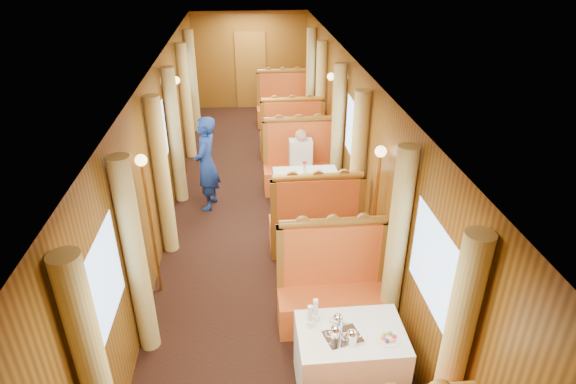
{
  "coord_description": "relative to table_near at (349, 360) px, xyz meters",
  "views": [
    {
      "loc": [
        -0.18,
        -6.91,
        4.13
      ],
      "look_at": [
        0.35,
        -1.12,
        1.05
      ],
      "focal_mm": 30.0,
      "sensor_mm": 36.0,
      "label": 1
    }
  ],
  "objects": [
    {
      "name": "floor",
      "position": [
        -0.75,
        3.5,
        -0.38
      ],
      "size": [
        3.0,
        12.0,
        0.01
      ],
      "primitive_type": null,
      "color": "black",
      "rests_on": "ground"
    },
    {
      "name": "ceiling",
      "position": [
        -0.75,
        3.5,
        2.12
      ],
      "size": [
        3.0,
        12.0,
        0.01
      ],
      "primitive_type": null,
      "rotation": [
        3.14,
        0.0,
        0.0
      ],
      "color": "silver",
      "rests_on": "wall_left"
    },
    {
      "name": "wall_far",
      "position": [
        -0.75,
        9.5,
        0.88
      ],
      "size": [
        3.0,
        0.01,
        2.5
      ],
      "primitive_type": null,
      "rotation": [
        1.57,
        0.0,
        0.0
      ],
      "color": "brown",
      "rests_on": "floor"
    },
    {
      "name": "wall_left",
      "position": [
        -2.25,
        3.5,
        0.88
      ],
      "size": [
        0.01,
        12.0,
        2.5
      ],
      "primitive_type": null,
      "rotation": [
        1.57,
        0.0,
        1.57
      ],
      "color": "brown",
      "rests_on": "floor"
    },
    {
      "name": "wall_right",
      "position": [
        0.75,
        3.5,
        0.88
      ],
      "size": [
        0.01,
        12.0,
        2.5
      ],
      "primitive_type": null,
      "rotation": [
        1.57,
        0.0,
        -1.57
      ],
      "color": "brown",
      "rests_on": "floor"
    },
    {
      "name": "doorway_far",
      "position": [
        -0.75,
        9.47,
        0.62
      ],
      "size": [
        0.8,
        0.04,
        2.0
      ],
      "primitive_type": "cube",
      "color": "#916021",
      "rests_on": "floor"
    },
    {
      "name": "table_near",
      "position": [
        0.0,
        0.0,
        0.0
      ],
      "size": [
        1.05,
        0.72,
        0.75
      ],
      "primitive_type": "cube",
      "color": "white",
      "rests_on": "floor"
    },
    {
      "name": "banquette_near_aft",
      "position": [
        0.0,
        1.01,
        0.05
      ],
      "size": [
        1.3,
        0.55,
        1.34
      ],
      "color": "red",
      "rests_on": "floor"
    },
    {
      "name": "table_mid",
      "position": [
        0.0,
        3.5,
        0.0
      ],
      "size": [
        1.05,
        0.72,
        0.75
      ],
      "primitive_type": "cube",
      "color": "white",
      "rests_on": "floor"
    },
    {
      "name": "banquette_mid_fwd",
      "position": [
        0.0,
        2.49,
        0.05
      ],
      "size": [
        1.3,
        0.55,
        1.34
      ],
      "color": "red",
      "rests_on": "floor"
    },
    {
      "name": "banquette_mid_aft",
      "position": [
        0.0,
        4.51,
        0.05
      ],
      "size": [
        1.3,
        0.55,
        1.34
      ],
      "color": "red",
      "rests_on": "floor"
    },
    {
      "name": "table_far",
      "position": [
        0.0,
        7.0,
        0.0
      ],
      "size": [
        1.05,
        0.72,
        0.75
      ],
      "primitive_type": "cube",
      "color": "white",
      "rests_on": "floor"
    },
    {
      "name": "banquette_far_fwd",
      "position": [
        0.0,
        5.99,
        0.05
      ],
      "size": [
        1.3,
        0.55,
        1.34
      ],
      "color": "red",
      "rests_on": "floor"
    },
    {
      "name": "banquette_far_aft",
      "position": [
        0.0,
        8.01,
        0.05
      ],
      "size": [
        1.3,
        0.55,
        1.34
      ],
      "color": "red",
      "rests_on": "floor"
    },
    {
      "name": "tea_tray",
      "position": [
        -0.1,
        -0.06,
        0.38
      ],
      "size": [
        0.39,
        0.34,
        0.01
      ],
      "primitive_type": "cube",
      "rotation": [
        0.0,
        0.0,
        0.25
      ],
      "color": "silver",
      "rests_on": "table_near"
    },
    {
      "name": "teapot_left",
      "position": [
        -0.18,
        -0.1,
        0.45
      ],
      "size": [
        0.2,
        0.16,
        0.15
      ],
      "primitive_type": null,
      "rotation": [
        0.0,
        0.0,
        -0.15
      ],
      "color": "silver",
      "rests_on": "tea_tray"
    },
    {
      "name": "teapot_right",
      "position": [
        -0.03,
        -0.15,
        0.44
      ],
      "size": [
        0.17,
        0.13,
        0.13
      ],
      "primitive_type": null,
      "rotation": [
        0.0,
        0.0,
        -0.02
      ],
      "color": "silver",
      "rests_on": "tea_tray"
    },
    {
      "name": "teapot_back",
      "position": [
        -0.13,
        0.06,
        0.44
      ],
      "size": [
        0.2,
        0.18,
        0.14
      ],
      "primitive_type": null,
      "rotation": [
        0.0,
        0.0,
        -0.41
      ],
      "color": "silver",
      "rests_on": "tea_tray"
    },
    {
      "name": "fruit_plate",
      "position": [
        0.33,
        -0.13,
        0.39
      ],
      "size": [
        0.22,
        0.22,
        0.05
      ],
      "rotation": [
        0.0,
        0.0,
        0.41
      ],
      "color": "white",
      "rests_on": "table_near"
    },
    {
      "name": "cup_inboard",
      "position": [
        -0.4,
        0.1,
        0.48
      ],
      "size": [
        0.08,
        0.08,
        0.26
      ],
      "rotation": [
        0.0,
        0.0,
        -0.31
      ],
      "color": "white",
      "rests_on": "table_near"
    },
    {
      "name": "cup_outboard",
      "position": [
        -0.33,
        0.19,
        0.48
      ],
      "size": [
        0.08,
        0.08,
        0.26
      ],
      "rotation": [
        0.0,
        0.0,
        -0.23
      ],
      "color": "white",
      "rests_on": "table_near"
    },
    {
      "name": "rose_vase_mid",
      "position": [
        -0.03,
        3.49,
        0.55
      ],
      "size": [
        0.06,
        0.06,
        0.36
      ],
      "rotation": [
        0.0,
        0.0,
        0.41
      ],
      "color": "silver",
      "rests_on": "table_mid"
    },
    {
      "name": "rose_vase_far",
      "position": [
        -0.02,
        6.98,
        0.55
      ],
      "size": [
        0.06,
        0.06,
        0.36
      ],
      "rotation": [
        0.0,
        0.0,
        -0.36
      ],
      "color": "silver",
      "rests_on": "table_far"
    },
    {
      "name": "window_left_near",
      "position": [
        -2.24,
        0.0,
        1.07
      ],
      "size": [
        0.01,
        1.2,
        0.9
      ],
      "primitive_type": null,
      "rotation": [
        1.57,
        0.0,
        1.57
      ],
      "color": "#8BADD9",
      "rests_on": "wall_left"
    },
    {
      "name": "curtain_left_near_a",
      "position": [
        -2.13,
        -0.78,
        0.8
      ],
      "size": [
        0.22,
        0.22,
        2.35
      ],
      "primitive_type": "cylinder",
      "color": "tan",
      "rests_on": "floor"
    },
    {
      "name": "curtain_left_near_b",
      "position": [
        -2.13,
        0.78,
        0.8
      ],
      "size": [
        0.22,
        0.22,
        2.35
      ],
      "primitive_type": "cylinder",
      "color": "tan",
      "rests_on": "floor"
    },
    {
      "name": "window_right_near",
      "position": [
        0.74,
        0.0,
        1.07
      ],
      "size": [
        0.01,
        1.2,
        0.9
      ],
      "primitive_type": null,
      "rotation": [
        1.57,
        0.0,
        -1.57
      ],
      "color": "#8BADD9",
      "rests_on": "wall_right"
    },
    {
      "name": "curtain_right_near_a",
      "position": [
        0.63,
        -0.78,
        0.8
      ],
      "size": [
        0.22,
        0.22,
        2.35
      ],
      "primitive_type": "cylinder",
      "color": "tan",
      "rests_on": "floor"
    },
    {
      "name": "curtain_right_near_b",
      "position": [
        0.63,
        0.78,
        0.8
      ],
      "size": [
        0.22,
        0.22,
        2.35
      ],
      "primitive_type": "cylinder",
      "color": "tan",
      "rests_on": "floor"
    },
    {
      "name": "window_left_mid",
      "position": [
        -2.24,
        3.5,
        1.07
      ],
      "size": [
        0.01,
        1.2,
        0.9
      ],
      "primitive_type": null,
      "rotation": [
        1.57,
        0.0,
        1.57
      ],
      "color": "#8BADD9",
      "rests_on": "wall_left"
    },
    {
      "name": "curtain_left_mid_a",
      "position": [
        -2.13,
        2.72,
        0.8
      ],
      "size": [
        0.22,
        0.22,
        2.35
      ],
      "primitive_type": "cylinder",
      "color": "tan",
      "rests_on": "floor"
    },
    {
      "name": "curtain_left_mid_b",
      "position": [
        -2.13,
        4.28,
        0.8
      ],
      "size": [
        0.22,
        0.22,
        2.35
      ],
      "primitive_type": "cylinder",
      "color": "tan",
      "rests_on": "floor"
    },
    {
      "name": "window_right_mid",
      "position": [
        0.74,
        3.5,
        1.07
      ],
      "size": [
        0.01,
        1.2,
        0.9
      ],
      "primitive_type": null,
      "rotation": [
        1.57,
        0.0,
        -1.57
      ],
      "color": "#8BADD9",
      "rests_on": "wall_right"
    },
    {
      "name": "curtain_right_mid_a",
      "position": [
        0.63,
        2.72,
        0.8
      ],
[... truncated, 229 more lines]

